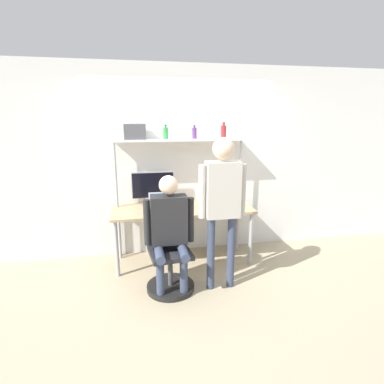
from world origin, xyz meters
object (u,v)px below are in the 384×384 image
(bottle_green, at_px, (166,133))
(storage_box, at_px, (135,132))
(laptop, at_px, (160,206))
(bottle_purple, at_px, (194,133))
(monitor, at_px, (153,187))
(cell_phone, at_px, (181,211))
(person_seated, at_px, (170,225))
(office_chair, at_px, (169,265))
(person_standing, at_px, (222,195))
(bottle_red, at_px, (223,132))

(bottle_green, bearing_deg, storage_box, 180.00)
(laptop, height_order, storage_box, storage_box)
(bottle_green, relative_size, bottle_purple, 1.04)
(monitor, distance_m, storage_box, 0.79)
(cell_phone, bearing_deg, bottle_green, 111.61)
(monitor, distance_m, person_seated, 0.99)
(laptop, xyz_separation_m, person_seated, (0.05, -0.65, -0.03))
(office_chair, bearing_deg, person_standing, -9.42)
(person_standing, bearing_deg, bottle_purple, 96.95)
(bottle_green, bearing_deg, monitor, 178.85)
(bottle_red, height_order, storage_box, bottle_red)
(cell_phone, bearing_deg, bottle_purple, 56.20)
(monitor, bearing_deg, bottle_green, -1.15)
(bottle_green, bearing_deg, cell_phone, -68.39)
(person_standing, bearing_deg, monitor, 125.30)
(person_seated, xyz_separation_m, person_standing, (0.59, -0.05, 0.33))
(office_chair, relative_size, bottle_red, 4.28)
(cell_phone, relative_size, bottle_purple, 0.81)
(cell_phone, xyz_separation_m, storage_box, (-0.56, 0.37, 1.02))
(monitor, bearing_deg, bottle_red, -0.22)
(laptop, xyz_separation_m, office_chair, (0.04, -0.61, -0.55))
(cell_phone, bearing_deg, person_seated, -110.91)
(monitor, xyz_separation_m, laptop, (0.07, -0.30, -0.19))
(person_seated, distance_m, person_standing, 0.68)
(bottle_purple, bearing_deg, office_chair, -117.75)
(laptop, relative_size, cell_phone, 1.94)
(laptop, distance_m, bottle_purple, 1.11)
(office_chair, bearing_deg, storage_box, 110.11)
(laptop, relative_size, bottle_green, 1.52)
(bottle_purple, bearing_deg, bottle_red, 0.00)
(bottle_green, bearing_deg, person_standing, -62.68)
(person_standing, bearing_deg, cell_phone, 120.44)
(office_chair, xyz_separation_m, bottle_purple, (0.47, 0.90, 1.48))
(bottle_green, distance_m, bottle_purple, 0.39)
(cell_phone, bearing_deg, storage_box, 146.32)
(bottle_green, bearing_deg, bottle_purple, 0.00)
(laptop, relative_size, bottle_purple, 1.58)
(office_chair, bearing_deg, bottle_green, 84.97)
(monitor, relative_size, laptop, 2.03)
(monitor, distance_m, bottle_purple, 0.94)
(monitor, distance_m, person_standing, 1.23)
(person_seated, bearing_deg, monitor, 97.15)
(person_seated, height_order, person_standing, person_standing)
(person_standing, xyz_separation_m, bottle_purple, (-0.12, 1.00, 0.63))
(bottle_green, bearing_deg, laptop, -112.56)
(cell_phone, distance_m, storage_box, 1.21)
(laptop, bearing_deg, person_seated, -85.79)
(bottle_red, distance_m, bottle_green, 0.81)
(person_seated, bearing_deg, bottle_purple, 63.70)
(laptop, relative_size, person_standing, 0.16)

